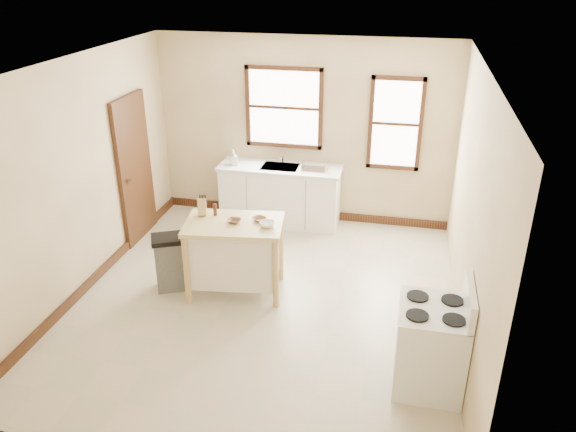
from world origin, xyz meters
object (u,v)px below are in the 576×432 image
object	(u,v)px
bowl_b	(259,219)
gas_stove	(432,335)
bowl_a	(234,221)
soap_bottle_b	(234,158)
kitchen_island	(235,257)
soap_bottle_a	(233,157)
knife_block	(202,207)
bowl_c	(267,224)
trash_bin	(169,263)
pepper_grinder	(215,210)
dish_rack	(315,167)

from	to	relation	value
bowl_b	gas_stove	world-z (taller)	gas_stove
bowl_a	bowl_b	world-z (taller)	same
soap_bottle_b	bowl_a	size ratio (longest dim) A/B	1.32
kitchen_island	gas_stove	size ratio (longest dim) A/B	1.01
soap_bottle_a	kitchen_island	size ratio (longest dim) A/B	0.19
knife_block	bowl_c	distance (m)	0.86
trash_bin	bowl_a	bearing A→B (deg)	-17.60
kitchen_island	pepper_grinder	bearing A→B (deg)	143.58
soap_bottle_b	bowl_b	size ratio (longest dim) A/B	1.33
kitchen_island	bowl_a	world-z (taller)	bowl_a
bowl_a	bowl_c	distance (m)	0.41
bowl_c	soap_bottle_b	bearing A→B (deg)	117.04
gas_stove	bowl_b	bearing A→B (deg)	146.96
knife_block	bowl_a	xyz separation A→B (m)	(0.44, -0.12, -0.08)
soap_bottle_a	bowl_c	size ratio (longest dim) A/B	1.24
kitchen_island	trash_bin	world-z (taller)	kitchen_island
knife_block	pepper_grinder	xyz separation A→B (m)	(0.15, 0.03, -0.03)
bowl_a	bowl_c	xyz separation A→B (m)	(0.41, -0.02, 0.01)
bowl_b	bowl_c	size ratio (longest dim) A/B	0.88
kitchen_island	knife_block	xyz separation A→B (m)	(-0.43, 0.13, 0.57)
soap_bottle_b	bowl_c	bearing A→B (deg)	-84.21
bowl_a	gas_stove	distance (m)	2.63
soap_bottle_a	dish_rack	bearing A→B (deg)	-9.87
kitchen_island	bowl_b	size ratio (longest dim) A/B	7.32
soap_bottle_a	knife_block	xyz separation A→B (m)	(0.20, -1.91, 0.01)
bowl_b	trash_bin	bearing A→B (deg)	-168.51
dish_rack	bowl_b	world-z (taller)	dish_rack
soap_bottle_a	pepper_grinder	xyz separation A→B (m)	(0.36, -1.88, -0.01)
soap_bottle_b	pepper_grinder	xyz separation A→B (m)	(0.33, -1.83, -0.01)
dish_rack	bowl_b	xyz separation A→B (m)	(-0.34, -1.91, -0.01)
bowl_a	bowl_c	bearing A→B (deg)	-2.60
dish_rack	bowl_c	bearing A→B (deg)	-90.71
dish_rack	pepper_grinder	size ratio (longest dim) A/B	2.52
dish_rack	bowl_a	bearing A→B (deg)	-101.77
kitchen_island	gas_stove	distance (m)	2.60
trash_bin	knife_block	bearing A→B (deg)	5.48
knife_block	gas_stove	world-z (taller)	knife_block
pepper_grinder	bowl_b	xyz separation A→B (m)	(0.56, -0.03, -0.06)
soap_bottle_a	dish_rack	xyz separation A→B (m)	(1.26, -0.00, -0.06)
soap_bottle_b	pepper_grinder	world-z (taller)	soap_bottle_b
pepper_grinder	gas_stove	bearing A→B (deg)	-27.58
soap_bottle_a	trash_bin	bearing A→B (deg)	-104.77
gas_stove	dish_rack	bearing A→B (deg)	117.59
soap_bottle_b	bowl_a	bearing A→B (deg)	-94.06
kitchen_island	bowl_b	bearing A→B (deg)	14.62
kitchen_island	pepper_grinder	world-z (taller)	pepper_grinder
soap_bottle_b	pepper_grinder	bearing A→B (deg)	-101.15
soap_bottle_a	bowl_a	distance (m)	2.13
dish_rack	gas_stove	size ratio (longest dim) A/B	0.33
soap_bottle_b	bowl_b	world-z (taller)	soap_bottle_b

